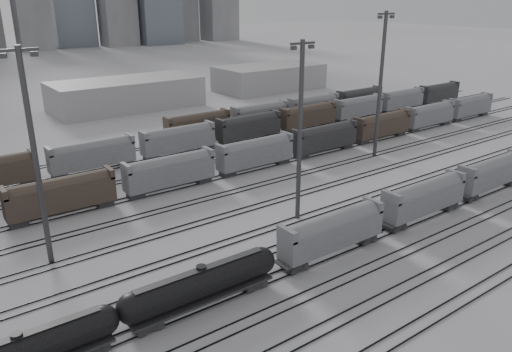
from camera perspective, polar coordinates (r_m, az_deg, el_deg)
ground at (r=63.39m, az=11.39°, el=-8.26°), size 900.00×900.00×0.00m
tracks at (r=74.88m, az=1.55°, el=-3.24°), size 220.00×71.50×0.16m
tank_car_b at (r=50.96m, az=-6.20°, el=-12.17°), size 17.67×2.95×4.37m
hopper_car_a at (r=60.31m, az=8.70°, el=-6.14°), size 14.71×2.92×5.26m
hopper_car_b at (r=72.98m, az=18.64°, el=-2.23°), size 14.99×2.98×5.36m
hopper_car_c at (r=87.10m, az=25.32°, el=0.41°), size 14.93×2.97×5.34m
light_mast_b at (r=59.40m, az=-23.96°, el=2.21°), size 3.97×0.64×24.84m
light_mast_c at (r=66.54m, az=5.05°, el=5.42°), size 3.91×0.62×24.41m
light_mast_d at (r=97.39m, az=14.05°, el=10.36°), size 4.33×0.69×27.05m
bg_string_near at (r=89.34m, az=-0.08°, el=2.50°), size 151.00×3.00×5.60m
bg_string_mid at (r=107.46m, az=-0.82°, el=5.50°), size 151.00×3.00×5.60m
bg_string_far at (r=124.05m, az=3.65°, el=7.41°), size 66.00×3.00×5.60m
warehouse_mid at (r=144.09m, az=-14.58°, el=9.06°), size 40.00×18.00×8.00m
warehouse_right at (r=168.82m, az=1.55°, el=11.18°), size 35.00×18.00×8.00m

